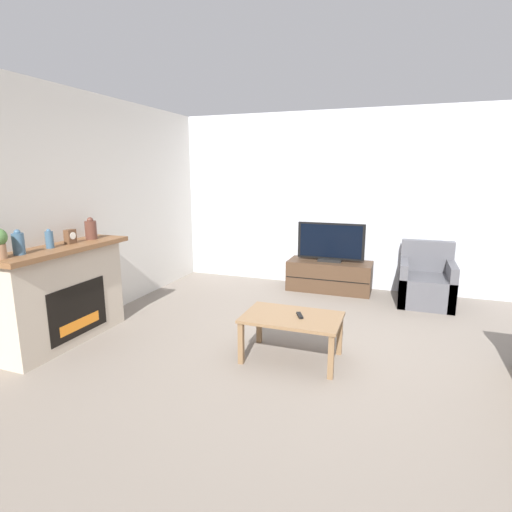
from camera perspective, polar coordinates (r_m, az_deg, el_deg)
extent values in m
plane|color=slate|center=(4.00, 8.54, -14.85)|extent=(24.00, 24.00, 0.00)
cube|color=silver|center=(6.33, 14.00, 7.60)|extent=(12.00, 0.06, 2.70)
cube|color=beige|center=(4.98, -25.07, 5.74)|extent=(0.06, 12.00, 2.70)
cube|color=#B7A893|center=(4.69, -25.82, -5.29)|extent=(0.38, 1.41, 1.00)
cube|color=black|center=(4.60, -23.99, -7.04)|extent=(0.01, 0.78, 0.55)
cube|color=orange|center=(4.64, -23.81, -8.80)|extent=(0.01, 0.54, 0.11)
cube|color=brown|center=(4.56, -26.15, 0.97)|extent=(0.50, 1.53, 0.05)
cylinder|color=#385670|center=(4.24, -30.82, 1.48)|extent=(0.10, 0.10, 0.20)
sphere|color=#385670|center=(4.23, -30.97, 2.91)|extent=(0.06, 0.06, 0.06)
cylinder|color=#385670|center=(4.47, -27.42, 2.07)|extent=(0.08, 0.08, 0.17)
sphere|color=#385670|center=(4.46, -27.53, 3.20)|extent=(0.04, 0.04, 0.04)
cylinder|color=#512D23|center=(4.87, -22.52, 3.44)|extent=(0.13, 0.13, 0.20)
sphere|color=#512D23|center=(4.85, -22.62, 4.74)|extent=(0.07, 0.07, 0.07)
cube|color=brown|center=(4.65, -25.01, 2.53)|extent=(0.07, 0.11, 0.15)
cylinder|color=white|center=(4.62, -24.69, 2.65)|extent=(0.00, 0.08, 0.08)
cube|color=#422D1E|center=(6.22, 10.44, -2.80)|extent=(1.25, 0.52, 0.46)
cube|color=black|center=(5.97, 10.01, -3.41)|extent=(1.23, 0.01, 0.01)
cube|color=black|center=(6.16, 10.52, -0.58)|extent=(0.35, 0.18, 0.04)
cube|color=black|center=(6.11, 10.63, 2.12)|extent=(1.00, 0.03, 0.55)
cube|color=black|center=(6.09, 10.60, 2.09)|extent=(0.92, 0.01, 0.49)
cube|color=#4C4C51|center=(5.98, 23.05, -4.46)|extent=(0.70, 0.76, 0.40)
cube|color=#4C4C51|center=(6.19, 23.23, 0.04)|extent=(0.70, 0.14, 0.44)
cube|color=#4C4C51|center=(5.94, 20.24, -3.36)|extent=(0.10, 0.76, 0.60)
cube|color=#4C4C51|center=(5.98, 25.99, -3.74)|extent=(0.10, 0.76, 0.60)
cube|color=brown|center=(3.88, 5.17, -8.73)|extent=(0.93, 0.60, 0.03)
cube|color=brown|center=(3.86, -2.15, -12.33)|extent=(0.05, 0.05, 0.41)
cube|color=brown|center=(3.66, 10.67, -14.00)|extent=(0.05, 0.05, 0.41)
cube|color=brown|center=(4.31, 0.47, -9.67)|extent=(0.05, 0.05, 0.41)
cube|color=brown|center=(4.12, 11.88, -10.96)|extent=(0.05, 0.05, 0.41)
cube|color=black|center=(3.87, 6.28, -8.43)|extent=(0.10, 0.15, 0.02)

